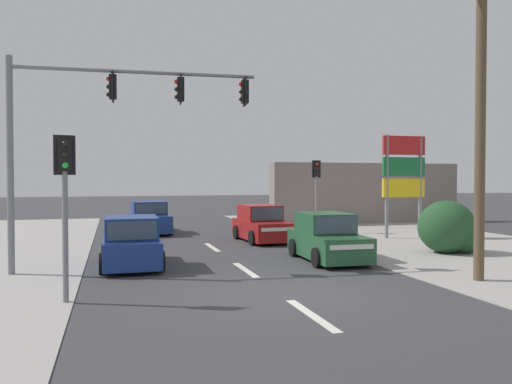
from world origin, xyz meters
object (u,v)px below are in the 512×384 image
object	(u,v)px
pedestal_signal_far_median	(316,184)
hatchback_receding_far	(131,243)
hatchback_crossing_left	(327,239)
hatchback_kerbside_parked	(261,225)
sedan_oncoming_mid	(149,219)
shopping_plaza_sign	(404,171)
pedestal_signal_left_kerb	(65,189)
traffic_signal_mast	(101,118)
utility_pole_foreground_right	(476,68)

from	to	relation	value
pedestal_signal_far_median	hatchback_receding_far	bearing A→B (deg)	-141.54
hatchback_crossing_left	hatchback_receding_far	xyz separation A→B (m)	(-6.15, 0.51, 0.00)
pedestal_signal_far_median	hatchback_kerbside_parked	xyz separation A→B (m)	(-3.49, -2.29, -1.71)
pedestal_signal_far_median	sedan_oncoming_mid	xyz separation A→B (m)	(-7.88, 2.29, -1.71)
shopping_plaza_sign	hatchback_kerbside_parked	world-z (taller)	shopping_plaza_sign
pedestal_signal_left_kerb	pedestal_signal_far_median	world-z (taller)	same
hatchback_kerbside_parked	sedan_oncoming_mid	size ratio (longest dim) A/B	0.86
traffic_signal_mast	hatchback_receding_far	distance (m)	3.79
traffic_signal_mast	hatchback_receding_far	xyz separation A→B (m)	(0.84, 0.59, -3.65)
pedestal_signal_left_kerb	sedan_oncoming_mid	distance (m)	14.00
hatchback_receding_far	hatchback_kerbside_parked	bearing A→B (deg)	41.39
sedan_oncoming_mid	pedestal_signal_left_kerb	bearing A→B (deg)	-101.03
utility_pole_foreground_right	pedestal_signal_far_median	size ratio (longest dim) A/B	2.86
pedestal_signal_left_kerb	hatchback_kerbside_parked	distance (m)	11.60
hatchback_crossing_left	traffic_signal_mast	bearing A→B (deg)	-179.31
utility_pole_foreground_right	traffic_signal_mast	size ratio (longest dim) A/B	1.48
utility_pole_foreground_right	traffic_signal_mast	world-z (taller)	utility_pole_foreground_right
hatchback_receding_far	shopping_plaza_sign	bearing A→B (deg)	19.50
pedestal_signal_far_median	shopping_plaza_sign	bearing A→B (deg)	-44.38
traffic_signal_mast	pedestal_signal_left_kerb	xyz separation A→B (m)	(-0.66, -3.57, -1.94)
shopping_plaza_sign	sedan_oncoming_mid	bearing A→B (deg)	154.35
shopping_plaza_sign	pedestal_signal_left_kerb	bearing A→B (deg)	-148.10
hatchback_kerbside_parked	utility_pole_foreground_right	bearing A→B (deg)	-73.37
traffic_signal_mast	pedestal_signal_far_median	world-z (taller)	traffic_signal_mast
shopping_plaza_sign	hatchback_receding_far	xyz separation A→B (m)	(-12.02, -4.26, -2.28)
hatchback_crossing_left	hatchback_receding_far	world-z (taller)	same
hatchback_receding_far	hatchback_kerbside_parked	world-z (taller)	same
utility_pole_foreground_right	traffic_signal_mast	bearing A→B (deg)	156.25
utility_pole_foreground_right	hatchback_receding_far	distance (m)	10.73
pedestal_signal_left_kerb	hatchback_kerbside_parked	size ratio (longest dim) A/B	0.96
pedestal_signal_left_kerb	shopping_plaza_sign	xyz separation A→B (m)	(13.52, 8.42, 0.57)
traffic_signal_mast	sedan_oncoming_mid	world-z (taller)	traffic_signal_mast
hatchback_kerbside_parked	hatchback_receding_far	bearing A→B (deg)	-138.61
hatchback_receding_far	sedan_oncoming_mid	bearing A→B (deg)	83.01
pedestal_signal_left_kerb	shopping_plaza_sign	bearing A→B (deg)	31.90
pedestal_signal_left_kerb	hatchback_receding_far	bearing A→B (deg)	70.20
hatchback_receding_far	sedan_oncoming_mid	xyz separation A→B (m)	(1.16, 9.47, 0.00)
utility_pole_foreground_right	pedestal_signal_left_kerb	size ratio (longest dim) A/B	2.86
hatchback_crossing_left	hatchback_kerbside_parked	distance (m)	5.44
utility_pole_foreground_right	pedestal_signal_left_kerb	bearing A→B (deg)	177.10
pedestal_signal_left_kerb	sedan_oncoming_mid	size ratio (longest dim) A/B	0.83
pedestal_signal_left_kerb	hatchback_receding_far	size ratio (longest dim) A/B	0.97
utility_pole_foreground_right	shopping_plaza_sign	xyz separation A→B (m)	(3.62, 8.92, -2.48)
pedestal_signal_left_kerb	sedan_oncoming_mid	bearing A→B (deg)	78.97
utility_pole_foreground_right	pedestal_signal_far_median	world-z (taller)	utility_pole_foreground_right
pedestal_signal_left_kerb	sedan_oncoming_mid	xyz separation A→B (m)	(2.66, 13.63, -1.71)
shopping_plaza_sign	hatchback_kerbside_parked	bearing A→B (deg)	174.39
sedan_oncoming_mid	hatchback_kerbside_parked	bearing A→B (deg)	-46.19
pedestal_signal_left_kerb	traffic_signal_mast	bearing A→B (deg)	79.52
hatchback_crossing_left	hatchback_receding_far	distance (m)	6.18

